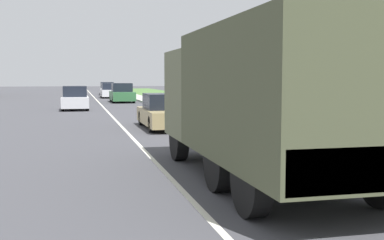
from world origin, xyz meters
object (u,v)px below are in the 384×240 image
at_px(car_third_ahead, 122,94).
at_px(car_fourth_ahead, 110,91).
at_px(car_nearest_ahead, 165,112).
at_px(car_farthest_ahead, 107,89).
at_px(pickup_truck, 349,110).
at_px(car_second_ahead, 75,99).
at_px(military_truck, 262,96).

height_order(car_third_ahead, car_fourth_ahead, car_third_ahead).
relative_size(car_nearest_ahead, car_farthest_ahead, 1.03).
distance_m(car_farthest_ahead, pickup_truck, 45.30).
height_order(car_second_ahead, car_fourth_ahead, car_second_ahead).
height_order(car_second_ahead, pickup_truck, pickup_truck).
bearing_deg(car_third_ahead, car_farthest_ahead, 90.43).
distance_m(car_second_ahead, car_farthest_ahead, 28.09).
relative_size(military_truck, car_nearest_ahead, 1.70).
relative_size(car_second_ahead, car_fourth_ahead, 0.90).
distance_m(car_second_ahead, car_fourth_ahead, 19.40).
height_order(car_nearest_ahead, car_second_ahead, car_second_ahead).
relative_size(car_nearest_ahead, car_second_ahead, 1.14).
distance_m(car_nearest_ahead, pickup_truck, 7.38).
xyz_separation_m(car_third_ahead, car_farthest_ahead, (-0.14, 18.47, -0.02)).
distance_m(car_third_ahead, pickup_truck, 27.08).
distance_m(military_truck, car_farthest_ahead, 51.63).
bearing_deg(military_truck, car_second_ahead, 98.95).
relative_size(car_second_ahead, car_farthest_ahead, 0.90).
distance_m(car_nearest_ahead, car_fourth_ahead, 32.14).
xyz_separation_m(car_fourth_ahead, pickup_truck, (6.27, -36.12, 0.23)).
height_order(military_truck, car_fourth_ahead, military_truck).
relative_size(car_second_ahead, pickup_truck, 0.71).
distance_m(military_truck, car_third_ahead, 33.16).
bearing_deg(car_nearest_ahead, car_farthest_ahead, 89.78).
bearing_deg(car_second_ahead, car_fourth_ahead, 79.24).
xyz_separation_m(military_truck, car_second_ahead, (-3.75, 23.79, -1.03)).
bearing_deg(car_fourth_ahead, car_second_ahead, -100.76).
bearing_deg(car_fourth_ahead, pickup_truck, -80.16).
height_order(car_third_ahead, pickup_truck, pickup_truck).
bearing_deg(car_nearest_ahead, car_second_ahead, 105.71).
bearing_deg(car_fourth_ahead, car_third_ahead, -87.92).
xyz_separation_m(car_second_ahead, car_farthest_ahead, (3.84, 27.83, 0.01)).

